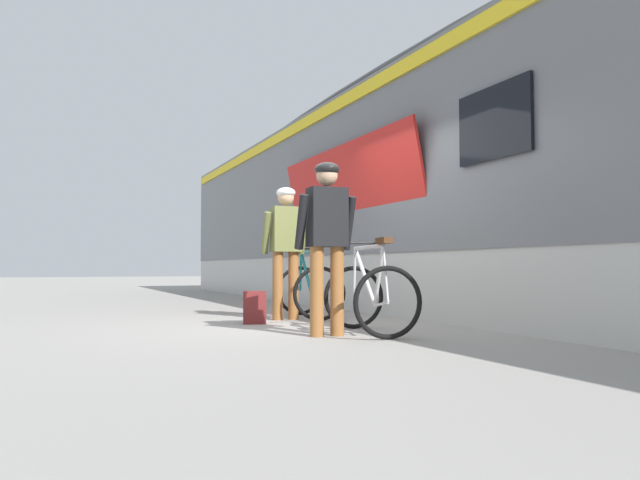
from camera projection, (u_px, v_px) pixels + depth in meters
ground_plane at (309, 326)px, 6.78m from camera, size 80.00×80.00×0.00m
train_car at (432, 192)px, 9.75m from camera, size 3.20×20.44×3.88m
cyclist_near_in_dark at (327, 232)px, 5.86m from camera, size 0.63×0.34×1.76m
cyclist_far_in_olive at (286, 240)px, 7.69m from camera, size 0.63×0.33×1.76m
bicycle_near_silver at (370, 295)px, 6.03m from camera, size 0.88×1.17×0.99m
bicycle_far_teal at (309, 289)px, 7.94m from camera, size 0.87×1.17×0.99m
backpack_on_platform at (255, 307)px, 7.10m from camera, size 0.32×0.26×0.40m
water_bottle_near_the_bikes at (340, 311)px, 7.84m from camera, size 0.07×0.07×0.19m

